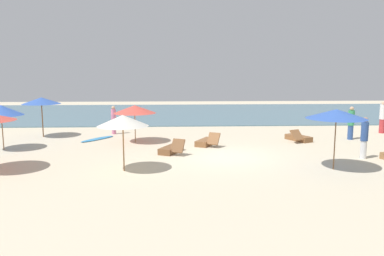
{
  "coord_description": "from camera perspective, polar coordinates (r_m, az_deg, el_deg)",
  "views": [
    {
      "loc": [
        -2.15,
        -15.89,
        3.72
      ],
      "look_at": [
        -1.39,
        1.2,
        1.1
      ],
      "focal_mm": 35.15,
      "sensor_mm": 36.0,
      "label": 1
    }
  ],
  "objects": [
    {
      "name": "ocean_water",
      "position": [
        33.16,
        1.17,
        2.31
      ],
      "size": [
        48.0,
        16.0,
        0.06
      ],
      "primitive_type": "cube",
      "color": "slate",
      "rests_on": "ground_plane"
    },
    {
      "name": "person_1",
      "position": [
        22.61,
        -11.8,
        1.25
      ],
      "size": [
        0.35,
        0.35,
        1.67
      ],
      "color": "#D17299",
      "rests_on": "ground_plane"
    },
    {
      "name": "umbrella_0",
      "position": [
        19.66,
        -8.69,
        2.84
      ],
      "size": [
        2.2,
        2.2,
        1.95
      ],
      "color": "olive",
      "rests_on": "ground_plane"
    },
    {
      "name": "surfboard",
      "position": [
        21.14,
        -14.13,
        -1.6
      ],
      "size": [
        1.72,
        2.16,
        0.07
      ],
      "color": "#338CCC",
      "rests_on": "ground_plane"
    },
    {
      "name": "umbrella_3",
      "position": [
        14.0,
        -10.46,
        1.11
      ],
      "size": [
        1.9,
        1.9,
        2.11
      ],
      "color": "olive",
      "rests_on": "ground_plane"
    },
    {
      "name": "person_0",
      "position": [
        25.19,
        26.95,
        1.52
      ],
      "size": [
        0.44,
        0.44,
        1.94
      ],
      "color": "#BF3338",
      "rests_on": "ground_plane"
    },
    {
      "name": "lounger_0",
      "position": [
        17.19,
        -3.09,
        -3.22
      ],
      "size": [
        1.25,
        1.74,
        0.73
      ],
      "color": "brown",
      "rests_on": "ground_plane"
    },
    {
      "name": "lounger_3",
      "position": [
        18.94,
        2.24,
        -2.1
      ],
      "size": [
        1.29,
        1.75,
        0.71
      ],
      "color": "brown",
      "rests_on": "ground_plane"
    },
    {
      "name": "lounger_2",
      "position": [
        20.86,
        15.83,
        -1.43
      ],
      "size": [
        1.27,
        1.79,
        0.67
      ],
      "color": "brown",
      "rests_on": "ground_plane"
    },
    {
      "name": "person_2",
      "position": [
        22.12,
        22.97,
        0.72
      ],
      "size": [
        0.46,
        0.46,
        1.8
      ],
      "color": "#2D4C8C",
      "rests_on": "ground_plane"
    },
    {
      "name": "ground_plane",
      "position": [
        16.46,
        5.03,
        -4.39
      ],
      "size": [
        60.0,
        60.0,
        0.0
      ],
      "primitive_type": "plane",
      "color": "beige"
    },
    {
      "name": "umbrella_6",
      "position": [
        22.67,
        -21.9,
        3.86
      ],
      "size": [
        2.09,
        2.09,
        2.24
      ],
      "color": "brown",
      "rests_on": "ground_plane"
    },
    {
      "name": "umbrella_4",
      "position": [
        19.73,
        -27.01,
        2.42
      ],
      "size": [
        2.03,
        2.03,
        2.13
      ],
      "color": "brown",
      "rests_on": "ground_plane"
    },
    {
      "name": "umbrella_1",
      "position": [
        14.97,
        21.07,
        2.0
      ],
      "size": [
        2.24,
        2.24,
        2.3
      ],
      "color": "brown",
      "rests_on": "ground_plane"
    },
    {
      "name": "person_3",
      "position": [
        17.51,
        24.67,
        -1.32
      ],
      "size": [
        0.39,
        0.39,
        1.78
      ],
      "color": "white",
      "rests_on": "ground_plane"
    }
  ]
}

